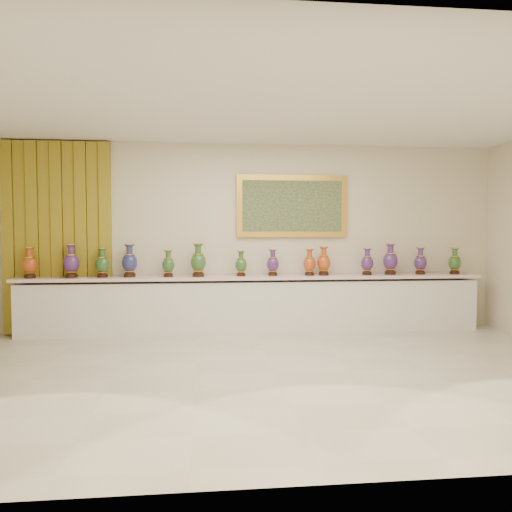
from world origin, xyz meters
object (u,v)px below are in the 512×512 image
at_px(vase_1, 71,263).
at_px(vase_2, 102,264).
at_px(counter, 254,305).
at_px(vase_0, 30,264).

bearing_deg(vase_1, vase_2, 2.34).
relative_size(counter, vase_0, 15.63).
height_order(vase_1, vase_2, vase_1).
xyz_separation_m(counter, vase_0, (-3.39, -0.03, 0.67)).
bearing_deg(counter, vase_2, -179.54).
bearing_deg(vase_1, counter, 0.77).
bearing_deg(vase_0, vase_2, 0.69).
bearing_deg(vase_2, counter, 0.46).
bearing_deg(counter, vase_1, -179.23).
xyz_separation_m(vase_0, vase_2, (1.06, 0.01, -0.01)).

